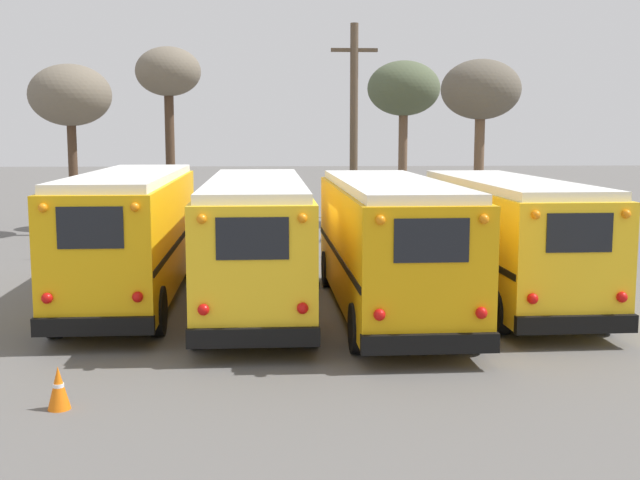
% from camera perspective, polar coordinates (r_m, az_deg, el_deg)
% --- Properties ---
extents(ground_plane, '(160.00, 160.00, 0.00)m').
position_cam_1_polar(ground_plane, '(20.26, -0.00, -4.65)').
color(ground_plane, '#5B5956').
extents(school_bus_0, '(2.62, 9.98, 3.32)m').
position_cam_1_polar(school_bus_0, '(20.94, -13.23, 0.57)').
color(school_bus_0, '#EAAA0F').
rests_on(school_bus_0, ground).
extents(school_bus_1, '(2.72, 10.42, 3.19)m').
position_cam_1_polar(school_bus_1, '(19.87, -4.57, 0.19)').
color(school_bus_1, yellow).
rests_on(school_bus_1, ground).
extents(school_bus_2, '(2.82, 9.68, 3.21)m').
position_cam_1_polar(school_bus_2, '(19.12, 4.90, -0.10)').
color(school_bus_2, '#E5A00C').
rests_on(school_bus_2, ground).
extents(school_bus_3, '(2.80, 9.44, 3.15)m').
position_cam_1_polar(school_bus_3, '(20.95, 13.09, 0.32)').
color(school_bus_3, yellow).
rests_on(school_bus_3, ground).
extents(utility_pole, '(1.80, 0.31, 8.44)m').
position_cam_1_polar(utility_pole, '(31.47, 2.42, 7.76)').
color(utility_pole, brown).
rests_on(utility_pole, ground).
extents(bare_tree_0, '(3.38, 3.38, 7.08)m').
position_cam_1_polar(bare_tree_0, '(35.10, -17.34, 9.68)').
color(bare_tree_0, '#473323').
rests_on(bare_tree_0, ground).
extents(bare_tree_1, '(2.89, 2.89, 8.05)m').
position_cam_1_polar(bare_tree_1, '(36.85, -10.74, 11.36)').
color(bare_tree_1, '#473323').
rests_on(bare_tree_1, ground).
extents(bare_tree_2, '(3.15, 3.15, 7.16)m').
position_cam_1_polar(bare_tree_2, '(32.81, 11.36, 10.25)').
color(bare_tree_2, brown).
rests_on(bare_tree_2, ground).
extents(bare_tree_3, '(3.35, 3.35, 7.56)m').
position_cam_1_polar(bare_tree_3, '(37.75, 5.97, 10.51)').
color(bare_tree_3, brown).
rests_on(bare_tree_3, ground).
extents(fence_line, '(17.59, 0.06, 1.42)m').
position_cam_1_polar(fence_line, '(27.65, -0.77, 0.77)').
color(fence_line, '#939399').
rests_on(fence_line, ground).
extents(traffic_cone, '(0.36, 0.36, 0.70)m').
position_cam_1_polar(traffic_cone, '(13.46, -18.10, -9.95)').
color(traffic_cone, orange).
rests_on(traffic_cone, ground).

